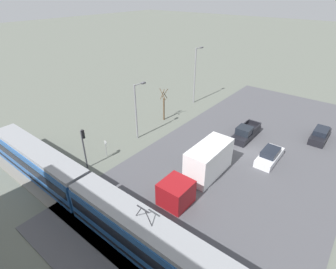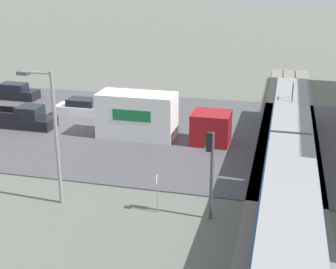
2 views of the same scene
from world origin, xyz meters
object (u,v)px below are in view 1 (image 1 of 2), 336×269
traffic_light_pole (84,144)px  sedan_car_1 (270,156)px  street_lamp_near_crossing (196,72)px  pickup_truck (246,133)px  box_truck (202,167)px  sedan_car_0 (320,135)px  street_tree (164,106)px  street_lamp_mid_block (137,108)px  light_rail_tram (83,193)px  no_parking_sign (106,147)px

traffic_light_pole → sedan_car_1: bearing=-138.0°
street_lamp_near_crossing → pickup_truck: bearing=153.3°
sedan_car_1 → street_lamp_near_crossing: street_lamp_near_crossing is taller
box_truck → pickup_truck: size_ratio=1.84×
sedan_car_0 → street_tree: size_ratio=0.98×
box_truck → pickup_truck: box_truck is taller
sedan_car_1 → sedan_car_0: bearing=68.9°
street_lamp_mid_block → street_lamp_near_crossing: bearing=-86.1°
sedan_car_0 → street_tree: bearing=-157.8°
street_lamp_near_crossing → box_truck: bearing=125.5°
street_lamp_near_crossing → street_lamp_mid_block: 14.70m
light_rail_tram → traffic_light_pole: size_ratio=6.34×
traffic_light_pole → street_lamp_near_crossing: street_lamp_near_crossing is taller
street_lamp_near_crossing → no_parking_sign: 20.62m
sedan_car_1 → street_tree: bearing=177.2°
traffic_light_pole → box_truck: bearing=-151.4°
street_lamp_mid_block → street_tree: bearing=-83.2°
street_lamp_near_crossing → street_lamp_mid_block: size_ratio=1.25×
light_rail_tram → street_lamp_mid_block: size_ratio=4.05×
light_rail_tram → street_lamp_mid_block: street_lamp_mid_block is taller
pickup_truck → no_parking_sign: 17.82m
street_tree → sedan_car_1: bearing=177.2°
box_truck → street_lamp_mid_block: street_lamp_mid_block is taller
traffic_light_pole → street_lamp_mid_block: bearing=-88.1°
sedan_car_1 → traffic_light_pole: size_ratio=1.02×
light_rail_tram → box_truck: 11.49m
box_truck → street_lamp_mid_block: bearing=-11.9°
box_truck → sedan_car_0: box_truck is taller
box_truck → street_tree: 14.61m
sedan_car_1 → box_truck: bearing=-118.9°
pickup_truck → sedan_car_0: 9.48m
box_truck → traffic_light_pole: 12.45m
sedan_car_0 → no_parking_sign: no_parking_sign is taller
box_truck → light_rail_tram: bearing=58.0°
street_tree → no_parking_sign: bearing=94.8°
street_tree → box_truck: bearing=144.4°
light_rail_tram → traffic_light_pole: traffic_light_pole is taller
street_lamp_near_crossing → no_parking_sign: size_ratio=4.35×
street_lamp_mid_block → no_parking_sign: bearing=92.5°
street_lamp_mid_block → no_parking_sign: street_lamp_mid_block is taller
street_tree → street_lamp_mid_block: (-0.74, 6.15, 2.02)m
street_tree → no_parking_sign: size_ratio=2.34×
no_parking_sign → light_rail_tram: bearing=126.3°
sedan_car_0 → traffic_light_pole: (18.50, 22.38, 2.32)m
no_parking_sign → pickup_truck: bearing=-127.5°
street_lamp_near_crossing → street_tree: bearing=91.7°
pickup_truck → sedan_car_1: size_ratio=1.13×
box_truck → traffic_light_pole: traffic_light_pole is taller
sedan_car_1 → street_lamp_mid_block: 16.68m
box_truck → sedan_car_1: size_ratio=2.08×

